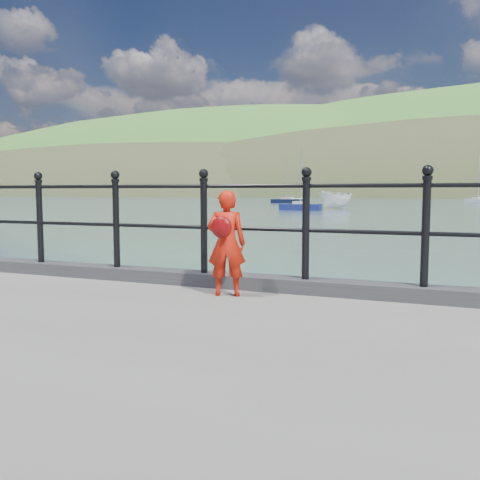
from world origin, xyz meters
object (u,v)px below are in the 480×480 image
at_px(child, 226,243).
at_px(launch_white, 335,200).
at_px(sailboat_port, 301,207).
at_px(sailboat_left, 287,201).
at_px(railing, 253,215).
at_px(sailboat_deep, 478,201).

xyz_separation_m(child, launch_white, (-9.34, 55.23, -0.49)).
distance_m(launch_white, sailboat_port, 6.35).
bearing_deg(sailboat_left, child, -59.80).
bearing_deg(child, railing, -124.43).
distance_m(railing, launch_white, 55.60).
distance_m(launch_white, sailboat_left, 30.66).
bearing_deg(sailboat_deep, sailboat_port, -52.89).
relative_size(child, launch_white, 0.20).
height_order(sailboat_deep, sailboat_left, sailboat_deep).
bearing_deg(sailboat_deep, railing, -35.49).
relative_size(child, sailboat_left, 0.13).
distance_m(child, sailboat_left, 85.79).
bearing_deg(sailboat_left, railing, -59.64).
height_order(sailboat_port, sailboat_left, sailboat_left).
height_order(railing, sailboat_port, sailboat_port).
distance_m(railing, sailboat_deep, 100.43).
bearing_deg(railing, sailboat_port, 103.98).
relative_size(railing, launch_white, 3.27).
height_order(launch_white, sailboat_port, sailboat_port).
relative_size(railing, sailboat_port, 2.66).
bearing_deg(child, sailboat_left, -91.91).
bearing_deg(sailboat_left, sailboat_deep, 43.75).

